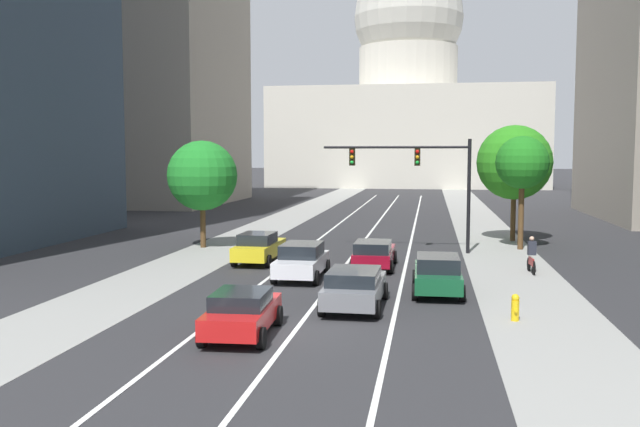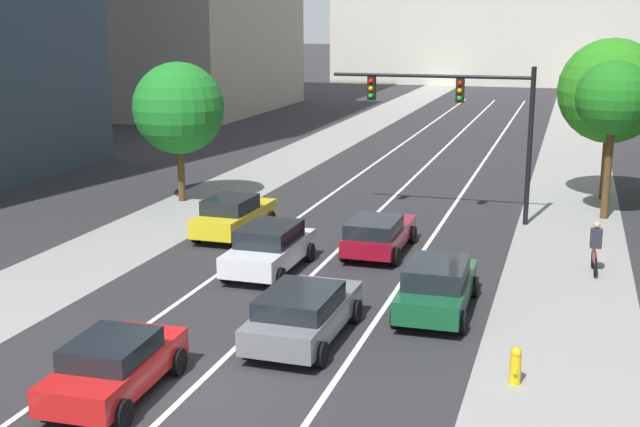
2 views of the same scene
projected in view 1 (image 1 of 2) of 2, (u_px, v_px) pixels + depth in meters
The scene contains 20 objects.
ground_plane at pixel (383, 216), 60.62m from camera, with size 400.00×400.00×0.00m, color #2B2B2D.
sidewalk_left at pixel (284, 220), 56.97m from camera, with size 4.10×130.00×0.01m, color gray.
sidewalk_right at pixel (478, 223), 54.44m from camera, with size 4.10×130.00×0.01m, color gray.
lane_stripe_left at pixel (324, 235), 46.34m from camera, with size 0.16×90.00×0.01m, color white.
lane_stripe_center at pixel (368, 236), 45.87m from camera, with size 0.16×90.00×0.01m, color white.
lane_stripe_right at pixel (412, 237), 45.40m from camera, with size 0.16×90.00×0.01m, color white.
office_tower_far_left at pixel (158, 54), 75.77m from camera, with size 15.83×22.81×33.10m.
capitol_building at pixel (407, 106), 118.92m from camera, with size 44.91×27.26×39.77m.
car_crimson at pixel (374, 253), 32.74m from camera, with size 2.00×4.51×1.41m.
car_yellow at pixel (259, 247), 34.55m from camera, with size 2.00×4.61×1.55m.
car_gray at pixel (355, 287), 24.40m from camera, with size 2.16×4.64×1.43m.
car_white at pixel (302, 260), 30.17m from camera, with size 2.04×4.40×1.57m.
car_green at pixel (437, 273), 26.98m from camera, with size 2.05×4.60×1.53m.
car_red at pixel (242, 312), 20.63m from camera, with size 2.08×4.09×1.40m.
traffic_signal_mast at pixel (421, 170), 37.85m from camera, with size 8.20×0.39×6.33m.
fire_hydrant at pixel (515, 307), 22.49m from camera, with size 0.26×0.35×0.91m.
cyclist at pixel (532, 255), 31.47m from camera, with size 0.38×1.70×1.72m.
street_tree_near_right at pixel (514, 163), 42.85m from camera, with size 4.70×4.70×7.32m.
street_tree_mid_left at pixel (202, 176), 39.84m from camera, with size 4.10×4.10×6.30m.
street_tree_far_right at pixel (522, 163), 38.95m from camera, with size 3.03×3.03×6.54m.
Camera 1 is at (4.10, -20.49, 5.52)m, focal length 38.28 mm.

